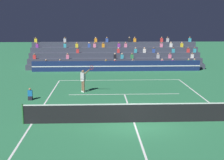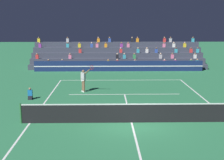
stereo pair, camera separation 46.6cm
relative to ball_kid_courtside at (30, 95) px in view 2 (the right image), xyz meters
The scene contains 8 objects.
ground_plane 8.37m from the ball_kid_courtside, 37.32° to the right, with size 120.00×120.00×0.00m, color #2D7A4C.
court_lines 8.37m from the ball_kid_courtside, 37.32° to the right, with size 11.10×23.90×0.01m.
tennis_net 8.37m from the ball_kid_courtside, 37.32° to the right, with size 12.00×0.10×1.10m.
sponsor_banner_wall 13.56m from the ball_kid_courtside, 60.60° to the left, with size 18.00×0.26×1.10m.
bleacher_stand 16.99m from the ball_kid_courtside, 66.87° to the left, with size 19.80×4.75×3.38m.
ball_kid_courtside is the anchor object (origin of this frame).
tennis_player 4.25m from the ball_kid_courtside, 31.63° to the left, with size 1.07×1.03×2.20m.
tennis_ball 5.59m from the ball_kid_courtside, 42.38° to the right, with size 0.07×0.07×0.07m, color #C6DB33.
Camera 2 is at (-1.39, -16.10, 5.53)m, focal length 50.00 mm.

